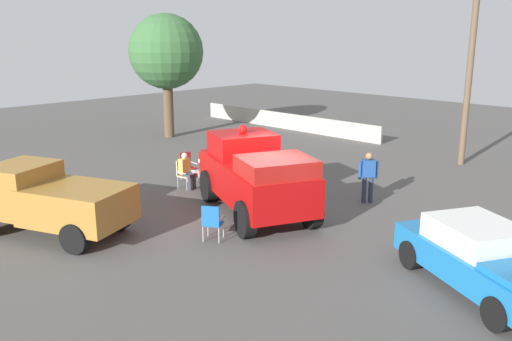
# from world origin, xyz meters

# --- Properties ---
(ground_plane) EXTENTS (60.00, 60.00, 0.00)m
(ground_plane) POSITION_xyz_m (0.00, 0.00, 0.00)
(ground_plane) COLOR #514F4C
(vintage_fire_truck) EXTENTS (6.32, 4.45, 2.59)m
(vintage_fire_truck) POSITION_xyz_m (0.68, -0.06, 1.20)
(vintage_fire_truck) COLOR black
(vintage_fire_truck) RESTS_ON ground
(classic_hot_rod) EXTENTS (4.71, 3.70, 1.46)m
(classic_hot_rod) POSITION_xyz_m (-6.65, 0.30, 0.75)
(classic_hot_rod) COLOR black
(classic_hot_rod) RESTS_ON ground
(parked_pickup) EXTENTS (5.12, 3.48, 1.90)m
(parked_pickup) POSITION_xyz_m (3.41, 5.24, 0.99)
(parked_pickup) COLOR black
(parked_pickup) RESTS_ON ground
(lawn_chair_near_truck) EXTENTS (0.56, 0.57, 1.02)m
(lawn_chair_near_truck) POSITION_xyz_m (4.28, -0.17, 0.59)
(lawn_chair_near_truck) COLOR #B7BABF
(lawn_chair_near_truck) RESTS_ON ground
(lawn_chair_by_car) EXTENTS (0.55, 0.56, 1.02)m
(lawn_chair_by_car) POSITION_xyz_m (5.11, -0.98, 0.59)
(lawn_chair_by_car) COLOR #B7BABF
(lawn_chair_by_car) RESTS_ON ground
(lawn_chair_spare) EXTENTS (0.68, 0.68, 1.02)m
(lawn_chair_spare) POSITION_xyz_m (-0.29, 2.50, 0.59)
(lawn_chair_spare) COLOR #B7BABF
(lawn_chair_spare) RESTS_ON ground
(spectator_seated) EXTENTS (0.58, 0.44, 1.29)m
(spectator_seated) POSITION_xyz_m (4.15, -0.19, 0.70)
(spectator_seated) COLOR #383842
(spectator_seated) RESTS_ON ground
(spectator_standing) EXTENTS (0.52, 0.52, 1.68)m
(spectator_standing) POSITION_xyz_m (-1.37, -3.29, 0.96)
(spectator_standing) COLOR #2D334C
(spectator_standing) RESTS_ON ground
(oak_tree_right) EXTENTS (3.81, 3.81, 6.34)m
(oak_tree_right) POSITION_xyz_m (12.46, -5.64, 4.39)
(oak_tree_right) COLOR brown
(oak_tree_right) RESTS_ON ground
(utility_pole) EXTENTS (1.64, 0.70, 7.48)m
(utility_pole) POSITION_xyz_m (-1.28, -10.56, 3.88)
(utility_pole) COLOR brown
(utility_pole) RESTS_ON ground
(traffic_cone) EXTENTS (0.40, 0.40, 0.64)m
(traffic_cone) POSITION_xyz_m (3.33, -0.80, 0.31)
(traffic_cone) COLOR orange
(traffic_cone) RESTS_ON ground
(background_fence) EXTENTS (12.77, 0.12, 0.90)m
(background_fence) POSITION_xyz_m (9.70, -11.74, 0.45)
(background_fence) COLOR #A8A393
(background_fence) RESTS_ON ground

